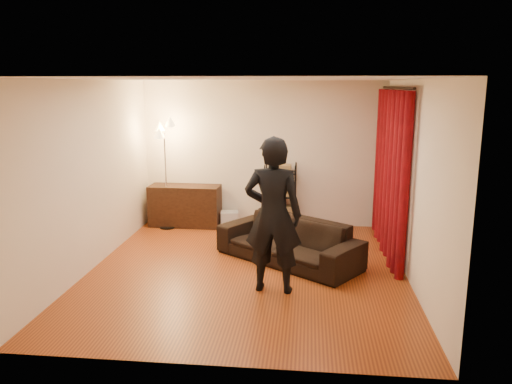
# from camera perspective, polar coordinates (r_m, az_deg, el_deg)

# --- Properties ---
(floor) EXTENTS (5.00, 5.00, 0.00)m
(floor) POSITION_cam_1_polar(r_m,az_deg,el_deg) (7.29, -1.04, -8.97)
(floor) COLOR #923F13
(floor) RESTS_ON ground
(ceiling) EXTENTS (5.00, 5.00, 0.00)m
(ceiling) POSITION_cam_1_polar(r_m,az_deg,el_deg) (6.79, -1.13, 12.78)
(ceiling) COLOR white
(ceiling) RESTS_ON ground
(wall_back) EXTENTS (5.00, 0.00, 5.00)m
(wall_back) POSITION_cam_1_polar(r_m,az_deg,el_deg) (9.37, 0.81, 4.35)
(wall_back) COLOR beige
(wall_back) RESTS_ON ground
(wall_front) EXTENTS (5.00, 0.00, 5.00)m
(wall_front) POSITION_cam_1_polar(r_m,az_deg,el_deg) (4.51, -5.04, -4.37)
(wall_front) COLOR beige
(wall_front) RESTS_ON ground
(wall_left) EXTENTS (0.00, 5.00, 5.00)m
(wall_left) POSITION_cam_1_polar(r_m,az_deg,el_deg) (7.53, -18.35, 1.78)
(wall_left) COLOR beige
(wall_left) RESTS_ON ground
(wall_right) EXTENTS (0.00, 5.00, 5.00)m
(wall_right) POSITION_cam_1_polar(r_m,az_deg,el_deg) (7.00, 17.51, 1.09)
(wall_right) COLOR beige
(wall_right) RESTS_ON ground
(curtain_rod) EXTENTS (0.04, 2.65, 0.04)m
(curtain_rod) POSITION_cam_1_polar(r_m,az_deg,el_deg) (7.97, 15.78, 11.39)
(curtain_rod) COLOR black
(curtain_rod) RESTS_ON wall_right
(curtain) EXTENTS (0.22, 2.65, 2.55)m
(curtain) POSITION_cam_1_polar(r_m,az_deg,el_deg) (8.08, 15.11, 2.12)
(curtain) COLOR #6D040B
(curtain) RESTS_ON ground
(sofa) EXTENTS (2.32, 2.01, 0.65)m
(sofa) POSITION_cam_1_polar(r_m,az_deg,el_deg) (7.56, 3.73, -5.58)
(sofa) COLOR black
(sofa) RESTS_ON ground
(person) EXTENTS (0.77, 0.53, 2.02)m
(person) POSITION_cam_1_polar(r_m,az_deg,el_deg) (6.32, 1.96, -2.69)
(person) COLOR black
(person) RESTS_ON ground
(media_cabinet) EXTENTS (1.33, 0.53, 0.77)m
(media_cabinet) POSITION_cam_1_polar(r_m,az_deg,el_deg) (9.52, -8.10, -1.55)
(media_cabinet) COLOR black
(media_cabinet) RESTS_ON ground
(storage_boxes) EXTENTS (0.37, 0.31, 0.27)m
(storage_boxes) POSITION_cam_1_polar(r_m,az_deg,el_deg) (9.50, -3.05, -3.02)
(storage_boxes) COLOR silver
(storage_boxes) RESTS_ON ground
(wire_shelf) EXTENTS (0.65, 0.54, 1.21)m
(wire_shelf) POSITION_cam_1_polar(r_m,az_deg,el_deg) (9.25, 2.80, -0.44)
(wire_shelf) COLOR black
(wire_shelf) RESTS_ON ground
(floor_lamp) EXTENTS (0.44, 0.44, 1.99)m
(floor_lamp) POSITION_cam_1_polar(r_m,az_deg,el_deg) (9.29, -10.28, 1.87)
(floor_lamp) COLOR silver
(floor_lamp) RESTS_ON ground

